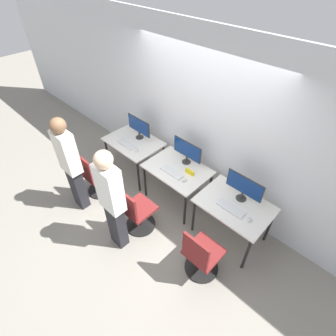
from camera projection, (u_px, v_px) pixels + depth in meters
name	position (u px, v px, depth m)	size (l,w,h in m)	color
ground_plane	(162.00, 210.00, 4.54)	(20.00, 20.00, 0.00)	gray
wall_back	(200.00, 121.00, 4.08)	(12.00, 0.05, 2.80)	silver
desk_left	(134.00, 145.00, 4.88)	(1.03, 0.74, 0.73)	silver
monitor_left	(139.00, 127.00, 4.75)	(0.56, 0.15, 0.41)	#2D2D2D
keyboard_left	(127.00, 144.00, 4.74)	(0.41, 0.14, 0.02)	silver
mouse_left	(137.00, 150.00, 4.59)	(0.06, 0.09, 0.03)	silver
office_chair_left	(96.00, 177.00, 4.63)	(0.48, 0.48, 0.89)	black
person_left	(70.00, 162.00, 4.02)	(0.36, 0.23, 1.74)	#232328
desk_center	(177.00, 172.00, 4.31)	(1.03, 0.74, 0.73)	silver
monitor_center	(187.00, 151.00, 4.22)	(0.56, 0.15, 0.41)	#2D2D2D
keyboard_center	(172.00, 172.00, 4.18)	(0.41, 0.14, 0.02)	silver
mouse_center	(184.00, 180.00, 4.03)	(0.06, 0.09, 0.03)	silver
office_chair_center	(137.00, 213.00, 4.04)	(0.48, 0.48, 0.89)	black
person_center	(112.00, 199.00, 3.44)	(0.36, 0.23, 1.76)	#232328
desk_right	(234.00, 208.00, 3.74)	(1.03, 0.74, 0.73)	silver
monitor_right	(244.00, 187.00, 3.61)	(0.56, 0.15, 0.41)	#2D2D2D
keyboard_right	(231.00, 208.00, 3.62)	(0.41, 0.14, 0.02)	silver
mouse_right	(249.00, 220.00, 3.47)	(0.06, 0.09, 0.03)	silver
office_chair_right	(201.00, 257.00, 3.48)	(0.48, 0.48, 0.89)	black
placard_center	(190.00, 172.00, 4.13)	(0.16, 0.03, 0.08)	yellow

